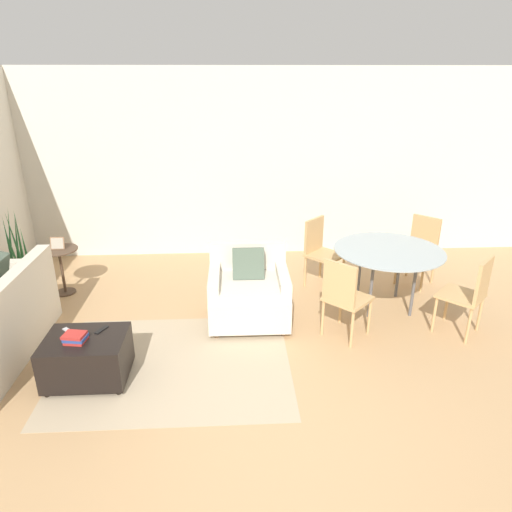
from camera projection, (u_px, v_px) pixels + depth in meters
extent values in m
plane|color=tan|center=(280.00, 424.00, 3.71)|extent=(20.00, 20.00, 0.00)
cube|color=beige|center=(255.00, 165.00, 6.78)|extent=(12.00, 0.06, 2.75)
cube|color=tan|center=(175.00, 364.00, 4.47)|extent=(2.25, 1.75, 0.00)
cube|color=brown|center=(167.00, 403.00, 3.93)|extent=(2.20, 0.06, 0.00)
cube|color=brown|center=(171.00, 382.00, 4.20)|extent=(2.20, 0.06, 0.00)
cube|color=brown|center=(175.00, 363.00, 4.47)|extent=(2.20, 0.06, 0.00)
cube|color=brown|center=(178.00, 347.00, 4.74)|extent=(2.20, 0.06, 0.00)
cube|color=brown|center=(181.00, 332.00, 5.01)|extent=(2.20, 0.06, 0.00)
cube|color=beige|center=(8.00, 302.00, 4.26)|extent=(0.14, 1.96, 0.42)
cube|color=beige|center=(10.00, 271.00, 5.13)|extent=(0.86, 0.12, 0.26)
cube|color=beige|center=(249.00, 303.00, 5.16)|extent=(0.89, 0.82, 0.36)
cube|color=beige|center=(249.00, 286.00, 5.04)|extent=(0.64, 0.70, 0.10)
cube|color=beige|center=(248.00, 259.00, 5.33)|extent=(0.88, 0.13, 0.42)
cube|color=beige|center=(214.00, 281.00, 5.03)|extent=(0.12, 0.75, 0.20)
cube|color=beige|center=(283.00, 280.00, 5.07)|extent=(0.12, 0.75, 0.20)
cylinder|color=brown|center=(217.00, 335.00, 4.92)|extent=(0.05, 0.05, 0.06)
cylinder|color=brown|center=(283.00, 333.00, 4.95)|extent=(0.05, 0.05, 0.06)
cylinder|color=brown|center=(218.00, 306.00, 5.52)|extent=(0.05, 0.05, 0.06)
cylinder|color=brown|center=(278.00, 305.00, 5.55)|extent=(0.05, 0.05, 0.06)
cube|color=#4C5B4C|center=(248.00, 264.00, 5.09)|extent=(0.35, 0.21, 0.37)
cube|color=black|center=(87.00, 357.00, 4.17)|extent=(0.72, 0.56, 0.40)
cylinder|color=black|center=(47.00, 394.00, 4.02)|extent=(0.04, 0.04, 0.04)
cylinder|color=black|center=(119.00, 392.00, 4.05)|extent=(0.04, 0.04, 0.04)
cylinder|color=black|center=(65.00, 363.00, 4.45)|extent=(0.04, 0.04, 0.04)
cylinder|color=black|center=(129.00, 361.00, 4.48)|extent=(0.04, 0.04, 0.04)
cube|color=#B72D28|center=(76.00, 340.00, 4.05)|extent=(0.19, 0.18, 0.02)
cube|color=#2D478C|center=(76.00, 338.00, 4.04)|extent=(0.20, 0.18, 0.03)
cube|color=#B72D28|center=(74.00, 335.00, 4.03)|extent=(0.21, 0.18, 0.03)
cube|color=#B7B7BC|center=(68.00, 331.00, 4.21)|extent=(0.13, 0.12, 0.01)
cube|color=black|center=(101.00, 330.00, 4.22)|extent=(0.11, 0.15, 0.01)
cylinder|color=brown|center=(24.00, 283.00, 5.85)|extent=(0.40, 0.40, 0.30)
cylinder|color=black|center=(22.00, 272.00, 5.80)|extent=(0.37, 0.37, 0.02)
cone|color=#286033|center=(25.00, 250.00, 5.69)|extent=(0.04, 0.09, 0.60)
cone|color=#286033|center=(20.00, 241.00, 5.68)|extent=(0.07, 0.06, 0.81)
cone|color=#286033|center=(17.00, 242.00, 5.75)|extent=(0.11, 0.06, 0.73)
cone|color=#286033|center=(10.00, 240.00, 5.68)|extent=(0.10, 0.14, 0.83)
cone|color=#286033|center=(9.00, 246.00, 5.61)|extent=(0.09, 0.11, 0.75)
cone|color=#286033|center=(13.00, 252.00, 5.59)|extent=(0.13, 0.05, 0.62)
cone|color=#286033|center=(16.00, 244.00, 5.55)|extent=(0.12, 0.09, 0.83)
cylinder|color=#4C3828|center=(58.00, 250.00, 5.69)|extent=(0.46, 0.46, 0.02)
cylinder|color=#4C3828|center=(62.00, 271.00, 5.80)|extent=(0.04, 0.04, 0.57)
cylinder|color=#4C3828|center=(66.00, 292.00, 5.92)|extent=(0.25, 0.25, 0.02)
cube|color=#8C6647|center=(57.00, 243.00, 5.66)|extent=(0.17, 0.04, 0.16)
cube|color=#B2A893|center=(57.00, 243.00, 5.66)|extent=(0.15, 0.03, 0.13)
cube|color=#8C6647|center=(59.00, 245.00, 5.70)|extent=(0.02, 0.03, 0.08)
cylinder|color=#99A8AD|center=(389.00, 250.00, 5.31)|extent=(1.27, 1.27, 0.01)
cylinder|color=#59595B|center=(371.00, 289.00, 5.21)|extent=(0.04, 0.04, 0.73)
cylinder|color=#59595B|center=(414.00, 287.00, 5.23)|extent=(0.04, 0.04, 0.73)
cylinder|color=#59595B|center=(360.00, 271.00, 5.67)|extent=(0.04, 0.04, 0.73)
cylinder|color=#59595B|center=(399.00, 270.00, 5.69)|extent=(0.04, 0.04, 0.73)
cube|color=tan|center=(348.00, 298.00, 4.82)|extent=(0.59, 0.59, 0.03)
cube|color=tan|center=(340.00, 284.00, 4.60)|extent=(0.29, 0.29, 0.45)
cylinder|color=tan|center=(369.00, 316.00, 4.92)|extent=(0.03, 0.03, 0.42)
cylinder|color=tan|center=(341.00, 306.00, 5.14)|extent=(0.03, 0.03, 0.42)
cylinder|color=tan|center=(352.00, 329.00, 4.67)|extent=(0.03, 0.03, 0.42)
cylinder|color=tan|center=(323.00, 318.00, 4.90)|extent=(0.03, 0.03, 0.42)
cube|color=tan|center=(461.00, 296.00, 4.89)|extent=(0.59, 0.59, 0.03)
cube|color=tan|center=(483.00, 280.00, 4.68)|extent=(0.29, 0.29, 0.45)
cylinder|color=tan|center=(447.00, 303.00, 5.21)|extent=(0.03, 0.03, 0.42)
cylinder|color=tan|center=(434.00, 315.00, 4.96)|extent=(0.03, 0.03, 0.42)
cylinder|color=tan|center=(480.00, 313.00, 4.98)|extent=(0.03, 0.03, 0.42)
cylinder|color=tan|center=(468.00, 326.00, 4.73)|extent=(0.03, 0.03, 0.42)
cube|color=tan|center=(325.00, 255.00, 5.96)|extent=(0.59, 0.59, 0.03)
cube|color=tan|center=(314.00, 235.00, 5.99)|extent=(0.29, 0.29, 0.45)
cylinder|color=tan|center=(328.00, 279.00, 5.81)|extent=(0.03, 0.03, 0.42)
cylinder|color=tan|center=(343.00, 271.00, 6.06)|extent=(0.03, 0.03, 0.42)
cylinder|color=tan|center=(305.00, 271.00, 6.03)|extent=(0.03, 0.03, 0.42)
cylinder|color=tan|center=(321.00, 264.00, 6.28)|extent=(0.03, 0.03, 0.42)
cube|color=tan|center=(417.00, 253.00, 6.02)|extent=(0.59, 0.59, 0.03)
cube|color=tan|center=(425.00, 233.00, 6.06)|extent=(0.29, 0.29, 0.45)
cylinder|color=tan|center=(396.00, 269.00, 6.09)|extent=(0.03, 0.03, 0.42)
cylinder|color=tan|center=(422.00, 277.00, 5.87)|extent=(0.03, 0.03, 0.42)
cylinder|color=tan|center=(408.00, 262.00, 6.34)|extent=(0.03, 0.03, 0.42)
cylinder|color=tan|center=(433.00, 269.00, 6.12)|extent=(0.03, 0.03, 0.42)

